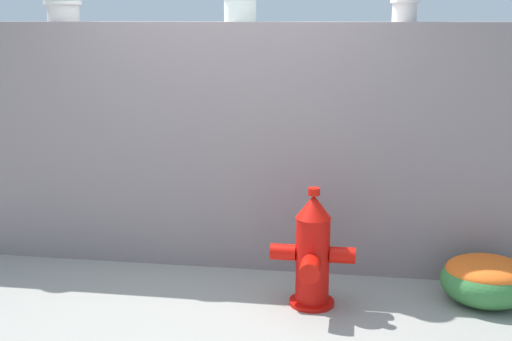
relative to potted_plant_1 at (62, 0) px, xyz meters
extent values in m
plane|color=gray|center=(1.38, -0.93, -2.11)|extent=(24.00, 24.00, 0.00)
cube|color=gray|center=(1.38, 0.01, -1.14)|extent=(6.04, 0.38, 1.94)
cylinder|color=silver|center=(0.00, 0.00, -0.09)|extent=(0.25, 0.25, 0.16)
cylinder|color=silver|center=(0.00, 0.00, -0.02)|extent=(0.30, 0.30, 0.03)
cylinder|color=silver|center=(1.43, -0.01, -0.06)|extent=(0.24, 0.24, 0.22)
cylinder|color=silver|center=(2.66, 0.04, -0.09)|extent=(0.18, 0.18, 0.17)
cylinder|color=silver|center=(2.66, 0.04, -0.02)|extent=(0.21, 0.21, 0.03)
cylinder|color=red|center=(2.07, -0.76, -2.09)|extent=(0.32, 0.32, 0.03)
cylinder|color=red|center=(2.07, -0.76, -1.79)|extent=(0.23, 0.23, 0.64)
cone|color=red|center=(2.07, -0.76, -1.39)|extent=(0.25, 0.25, 0.16)
cylinder|color=red|center=(2.07, -0.76, -1.29)|extent=(0.08, 0.08, 0.05)
cylinder|color=red|center=(1.87, -0.76, -1.73)|extent=(0.18, 0.11, 0.11)
cylinder|color=red|center=(2.28, -0.76, -1.73)|extent=(0.18, 0.11, 0.11)
cylinder|color=red|center=(2.07, -0.97, -1.76)|extent=(0.14, 0.19, 0.14)
ellipsoid|color=#37773B|center=(3.28, -0.55, -1.95)|extent=(0.64, 0.58, 0.35)
ellipsoid|color=orange|center=(3.28, -0.55, -1.87)|extent=(0.58, 0.51, 0.19)
camera|label=1|loc=(2.34, -5.06, -0.14)|focal=46.00mm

